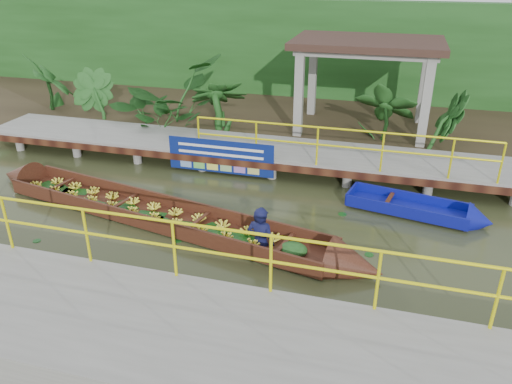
# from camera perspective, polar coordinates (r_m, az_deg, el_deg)

# --- Properties ---
(ground) EXTENTS (80.00, 80.00, 0.00)m
(ground) POSITION_cam_1_polar(r_m,az_deg,el_deg) (11.43, -6.34, -3.08)
(ground) COLOR #2C341A
(ground) RESTS_ON ground
(land_strip) EXTENTS (30.00, 8.00, 0.45)m
(land_strip) POSITION_cam_1_polar(r_m,az_deg,el_deg) (18.00, 2.46, 8.55)
(land_strip) COLOR #2D2316
(land_strip) RESTS_ON ground
(far_dock) EXTENTS (16.00, 2.06, 1.66)m
(far_dock) POSITION_cam_1_polar(r_m,az_deg,el_deg) (14.18, -1.29, 4.96)
(far_dock) COLOR gray
(far_dock) RESTS_ON ground
(near_dock) EXTENTS (18.00, 2.40, 1.73)m
(near_dock) POSITION_cam_1_polar(r_m,az_deg,el_deg) (7.77, -11.07, -16.31)
(near_dock) COLOR gray
(near_dock) RESTS_ON ground
(pavilion) EXTENTS (4.40, 3.00, 3.00)m
(pavilion) POSITION_cam_1_polar(r_m,az_deg,el_deg) (15.82, 12.59, 15.31)
(pavilion) COLOR gray
(pavilion) RESTS_ON ground
(foliage_backdrop) EXTENTS (30.00, 0.80, 4.00)m
(foliage_backdrop) POSITION_cam_1_polar(r_m,az_deg,el_deg) (19.97, 4.28, 15.41)
(foliage_backdrop) COLOR #1A4516
(foliage_backdrop) RESTS_ON ground
(vendor_boat) EXTENTS (10.17, 3.04, 2.11)m
(vendor_boat) POSITION_cam_1_polar(r_m,az_deg,el_deg) (11.25, -9.88, -2.53)
(vendor_boat) COLOR #36180E
(vendor_boat) RESTS_ON ground
(moored_blue_boat) EXTENTS (3.31, 1.43, 0.77)m
(moored_blue_boat) POSITION_cam_1_polar(r_m,az_deg,el_deg) (12.04, 20.55, -2.39)
(moored_blue_boat) COLOR #0B1183
(moored_blue_boat) RESTS_ON ground
(blue_banner) EXTENTS (2.94, 0.04, 0.92)m
(blue_banner) POSITION_cam_1_polar(r_m,az_deg,el_deg) (13.42, -4.07, 4.07)
(blue_banner) COLOR navy
(blue_banner) RESTS_ON ground
(tropical_plants) EXTENTS (14.55, 1.55, 1.94)m
(tropical_plants) POSITION_cam_1_polar(r_m,az_deg,el_deg) (16.06, -4.65, 10.85)
(tropical_plants) COLOR #1A4516
(tropical_plants) RESTS_ON ground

